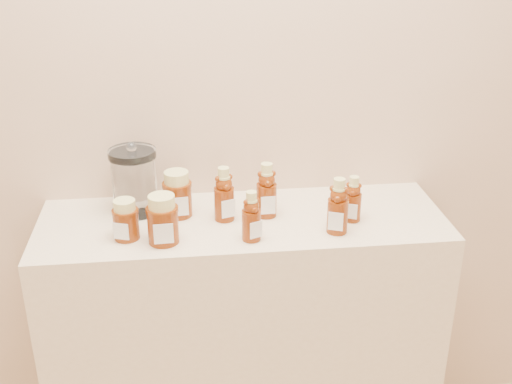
{
  "coord_description": "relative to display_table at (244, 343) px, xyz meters",
  "views": [
    {
      "loc": [
        -0.16,
        -0.12,
        1.76
      ],
      "look_at": [
        0.04,
        1.52,
        1.0
      ],
      "focal_mm": 45.0,
      "sensor_mm": 36.0,
      "label": 1
    }
  ],
  "objects": [
    {
      "name": "bear_bottle_back_left",
      "position": [
        -0.05,
        0.01,
        0.54
      ],
      "size": [
        0.08,
        0.08,
        0.19
      ],
      "primitive_type": null,
      "rotation": [
        0.0,
        0.0,
        0.33
      ],
      "color": "#5F2007",
      "rests_on": "display_table"
    },
    {
      "name": "bear_bottle_back_mid",
      "position": [
        0.07,
        0.02,
        0.54
      ],
      "size": [
        0.07,
        0.07,
        0.19
      ],
      "primitive_type": null,
      "rotation": [
        0.0,
        0.0,
        0.04
      ],
      "color": "#5F2007",
      "rests_on": "display_table"
    },
    {
      "name": "display_table",
      "position": [
        0.0,
        0.0,
        0.0
      ],
      "size": [
        1.2,
        0.4,
        0.9
      ],
      "primitive_type": "cube",
      "color": "beige",
      "rests_on": "ground"
    },
    {
      "name": "bear_bottle_front_right",
      "position": [
        0.26,
        -0.11,
        0.54
      ],
      "size": [
        0.08,
        0.08,
        0.18
      ],
      "primitive_type": null,
      "rotation": [
        0.0,
        0.0,
        -0.39
      ],
      "color": "#5F2007",
      "rests_on": "display_table"
    },
    {
      "name": "wall_back",
      "position": [
        0.0,
        0.2,
        0.9
      ],
      "size": [
        3.5,
        0.02,
        2.7
      ],
      "primitive_type": "cube",
      "color": "#CAA988",
      "rests_on": "ground"
    },
    {
      "name": "bear_bottle_front_left",
      "position": [
        0.01,
        -0.12,
        0.53
      ],
      "size": [
        0.07,
        0.07,
        0.16
      ],
      "primitive_type": null,
      "rotation": [
        0.0,
        0.0,
        0.39
      ],
      "color": "#5F2007",
      "rests_on": "display_table"
    },
    {
      "name": "bear_bottle_back_right",
      "position": [
        0.32,
        -0.04,
        0.53
      ],
      "size": [
        0.07,
        0.07,
        0.16
      ],
      "primitive_type": null,
      "rotation": [
        0.0,
        0.0,
        -0.39
      ],
      "color": "#5F2007",
      "rests_on": "display_table"
    },
    {
      "name": "glass_canister",
      "position": [
        -0.31,
        0.09,
        0.56
      ],
      "size": [
        0.18,
        0.18,
        0.22
      ],
      "primitive_type": null,
      "rotation": [
        0.0,
        0.0,
        0.37
      ],
      "color": "white",
      "rests_on": "display_table"
    },
    {
      "name": "honey_jar_left",
      "position": [
        -0.33,
        -0.08,
        0.51
      ],
      "size": [
        0.09,
        0.09,
        0.12
      ],
      "primitive_type": null,
      "rotation": [
        0.0,
        0.0,
        -0.34
      ],
      "color": "#5F2007",
      "rests_on": "display_table"
    },
    {
      "name": "honey_jar_front",
      "position": [
        -0.23,
        -0.11,
        0.52
      ],
      "size": [
        0.09,
        0.09,
        0.14
      ],
      "primitive_type": null,
      "rotation": [
        0.0,
        0.0,
        0.04
      ],
      "color": "#5F2007",
      "rests_on": "display_table"
    },
    {
      "name": "honey_jar_back",
      "position": [
        -0.19,
        0.05,
        0.52
      ],
      "size": [
        0.1,
        0.1,
        0.14
      ],
      "primitive_type": null,
      "rotation": [
        0.0,
        0.0,
        0.11
      ],
      "color": "#5F2007",
      "rests_on": "display_table"
    }
  ]
}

